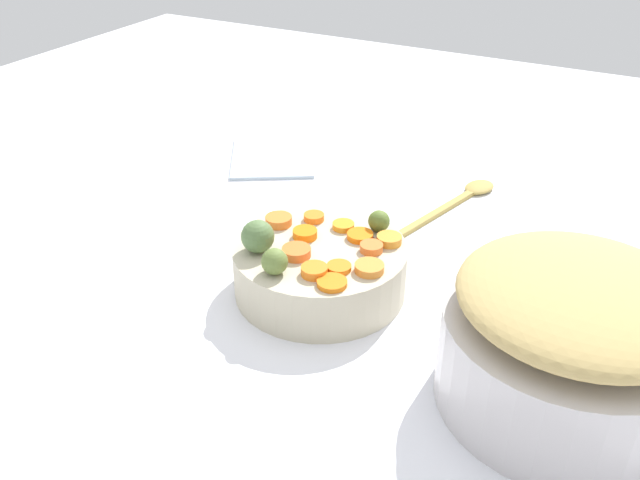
{
  "coord_description": "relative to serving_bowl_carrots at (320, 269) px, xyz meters",
  "views": [
    {
      "loc": [
        -0.69,
        -0.4,
        0.56
      ],
      "look_at": [
        -0.01,
        -0.04,
        0.1
      ],
      "focal_mm": 38.52,
      "sensor_mm": 36.0,
      "label": 1
    }
  ],
  "objects": [
    {
      "name": "carrot_slice_10",
      "position": [
        0.04,
        -0.04,
        0.04
      ],
      "size": [
        0.05,
        0.05,
        0.01
      ],
      "primitive_type": "cylinder",
      "rotation": [
        0.0,
        0.0,
        5.76
      ],
      "color": "orange",
      "rests_on": "serving_bowl_carrots"
    },
    {
      "name": "carrot_slice_3",
      "position": [
        -0.06,
        -0.02,
        0.04
      ],
      "size": [
        0.04,
        0.04,
        0.01
      ],
      "primitive_type": "cylinder",
      "rotation": [
        0.0,
        0.0,
        5.84
      ],
      "color": "orange",
      "rests_on": "serving_bowl_carrots"
    },
    {
      "name": "brussels_sprout_0",
      "position": [
        0.07,
        -0.05,
        0.05
      ],
      "size": [
        0.03,
        0.03,
        0.03
      ],
      "primitive_type": "sphere",
      "color": "#556B2A",
      "rests_on": "serving_bowl_carrots"
    },
    {
      "name": "tabletop",
      "position": [
        0.01,
        0.04,
        -0.05
      ],
      "size": [
        2.4,
        2.4,
        0.02
      ],
      "primitive_type": "cube",
      "color": "white",
      "rests_on": "ground"
    },
    {
      "name": "carrot_slice_4",
      "position": [
        -0.02,
        -0.08,
        0.04
      ],
      "size": [
        0.05,
        0.05,
        0.01
      ],
      "primitive_type": "cylinder",
      "rotation": [
        0.0,
        0.0,
        0.93
      ],
      "color": "orange",
      "rests_on": "serving_bowl_carrots"
    },
    {
      "name": "carrot_slice_9",
      "position": [
        0.01,
        0.03,
        0.04
      ],
      "size": [
        0.04,
        0.04,
        0.01
      ],
      "primitive_type": "cylinder",
      "rotation": [
        0.0,
        0.0,
        1.25
      ],
      "color": "orange",
      "rests_on": "serving_bowl_carrots"
    },
    {
      "name": "serving_bowl_carrots",
      "position": [
        0.0,
        0.0,
        0.0
      ],
      "size": [
        0.23,
        0.23,
        0.07
      ],
      "primitive_type": "cylinder",
      "color": "#BEB599",
      "rests_on": "tabletop"
    },
    {
      "name": "wooden_spoon",
      "position": [
        0.34,
        -0.09,
        -0.03
      ],
      "size": [
        0.29,
        0.11,
        0.01
      ],
      "color": "#A88F45",
      "rests_on": "tabletop"
    },
    {
      "name": "carrot_slice_1",
      "position": [
        0.06,
        -0.01,
        0.04
      ],
      "size": [
        0.04,
        0.04,
        0.01
      ],
      "primitive_type": "cylinder",
      "rotation": [
        0.0,
        0.0,
        4.34
      ],
      "color": "orange",
      "rests_on": "serving_bowl_carrots"
    },
    {
      "name": "metal_pot",
      "position": [
        -0.06,
        -0.33,
        0.02
      ],
      "size": [
        0.27,
        0.27,
        0.11
      ],
      "primitive_type": "cylinder",
      "color": "#BDB7B8",
      "rests_on": "tabletop"
    },
    {
      "name": "carrot_slice_2",
      "position": [
        -0.04,
        -0.05,
        0.04
      ],
      "size": [
        0.03,
        0.03,
        0.01
      ],
      "primitive_type": "cylinder",
      "rotation": [
        0.0,
        0.0,
        1.52
      ],
      "color": "orange",
      "rests_on": "serving_bowl_carrots"
    },
    {
      "name": "carrot_slice_7",
      "position": [
        -0.07,
        -0.05,
        0.04
      ],
      "size": [
        0.05,
        0.05,
        0.01
      ],
      "primitive_type": "cylinder",
      "rotation": [
        0.0,
        0.0,
        3.56
      ],
      "color": "orange",
      "rests_on": "serving_bowl_carrots"
    },
    {
      "name": "carrot_slice_11",
      "position": [
        0.03,
        0.08,
        0.04
      ],
      "size": [
        0.05,
        0.05,
        0.01
      ],
      "primitive_type": "cylinder",
      "rotation": [
        0.0,
        0.0,
        2.3
      ],
      "color": "orange",
      "rests_on": "serving_bowl_carrots"
    },
    {
      "name": "carrot_slice_6",
      "position": [
        0.05,
        -0.08,
        0.04
      ],
      "size": [
        0.04,
        0.04,
        0.01
      ],
      "primitive_type": "cylinder",
      "rotation": [
        0.0,
        0.0,
        0.44
      ],
      "color": "orange",
      "rests_on": "serving_bowl_carrots"
    },
    {
      "name": "dish_towel",
      "position": [
        0.35,
        0.29,
        -0.03
      ],
      "size": [
        0.24,
        0.23,
        0.01
      ],
      "primitive_type": "cube",
      "rotation": [
        0.0,
        0.0,
        0.54
      ],
      "color": "#A5B6C4",
      "rests_on": "tabletop"
    },
    {
      "name": "brussels_sprout_2",
      "position": [
        -0.08,
        0.02,
        0.05
      ],
      "size": [
        0.03,
        0.03,
        0.03
      ],
      "primitive_type": "sphere",
      "color": "olive",
      "rests_on": "serving_bowl_carrots"
    },
    {
      "name": "carrot_slice_0",
      "position": [
        0.06,
        0.04,
        0.04
      ],
      "size": [
        0.04,
        0.04,
        0.01
      ],
      "primitive_type": "cylinder",
      "rotation": [
        0.0,
        0.0,
        2.64
      ],
      "color": "orange",
      "rests_on": "serving_bowl_carrots"
    },
    {
      "name": "stuffing_mound",
      "position": [
        -0.06,
        -0.33,
        0.1
      ],
      "size": [
        0.25,
        0.25,
        0.05
      ],
      "primitive_type": "ellipsoid",
      "color": "tan",
      "rests_on": "metal_pot"
    },
    {
      "name": "carrot_slice_8",
      "position": [
        0.02,
        -0.06,
        0.04
      ],
      "size": [
        0.04,
        0.04,
        0.01
      ],
      "primitive_type": "cylinder",
      "rotation": [
        0.0,
        0.0,
        3.86
      ],
      "color": "orange",
      "rests_on": "serving_bowl_carrots"
    },
    {
      "name": "brussels_sprout_1",
      "position": [
        -0.05,
        0.07,
        0.06
      ],
      "size": [
        0.04,
        0.04,
        0.04
      ],
      "primitive_type": "sphere",
      "color": "#526F3F",
      "rests_on": "serving_bowl_carrots"
    },
    {
      "name": "carrot_slice_5",
      "position": [
        -0.03,
        0.02,
        0.04
      ],
      "size": [
        0.05,
        0.05,
        0.01
      ],
      "primitive_type": "cylinder",
      "rotation": [
        0.0,
        0.0,
        5.42
      ],
      "color": "orange",
      "rests_on": "serving_bowl_carrots"
    }
  ]
}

